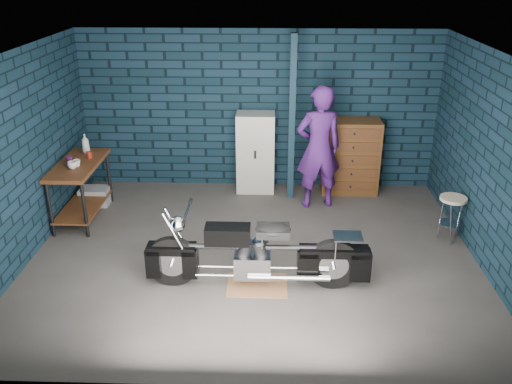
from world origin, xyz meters
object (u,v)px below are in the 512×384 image
locker (256,153)px  person (319,148)px  motorcycle (257,249)px  workbench (81,191)px  tool_chest (350,157)px  shop_stool (450,219)px  storage_bin (95,196)px

locker → person: bearing=-30.7°
motorcycle → workbench: bearing=146.7°
locker → tool_chest: bearing=0.0°
person → motorcycle: bearing=57.8°
tool_chest → shop_stool: size_ratio=1.87×
tool_chest → storage_bin: bearing=-170.8°
motorcycle → storage_bin: motorcycle is taller
workbench → motorcycle: motorcycle is taller
motorcycle → person: size_ratio=1.17×
motorcycle → storage_bin: size_ratio=5.05×
workbench → motorcycle: 3.30m
motorcycle → shop_stool: motorcycle is taller
tool_chest → shop_stool: tool_chest is taller
tool_chest → motorcycle: bearing=-116.4°
locker → tool_chest: size_ratio=1.08×
motorcycle → person: 2.60m
workbench → locker: locker is taller
workbench → locker: 2.90m
storage_bin → shop_stool: 5.55m
motorcycle → storage_bin: 3.61m
locker → workbench: bearing=-155.8°
tool_chest → person: bearing=-134.8°
workbench → tool_chest: (4.25, 1.18, 0.18)m
workbench → person: (3.65, 0.58, 0.54)m
workbench → storage_bin: 0.59m
storage_bin → shop_stool: shop_stool is taller
storage_bin → motorcycle: bearing=-40.2°
workbench → locker: bearing=24.2°
motorcycle → tool_chest: tool_chest is taller
storage_bin → tool_chest: bearing=9.2°
shop_stool → person: bearing=147.8°
storage_bin → locker: locker is taller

